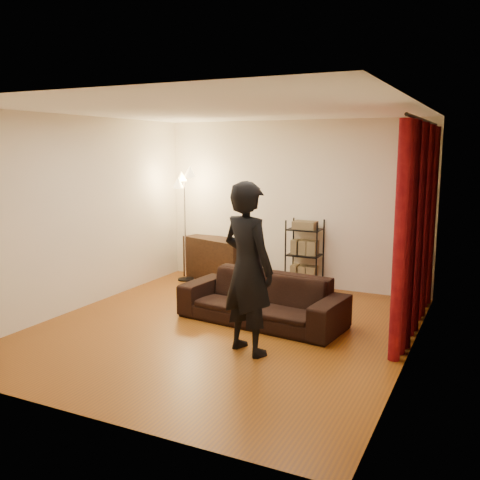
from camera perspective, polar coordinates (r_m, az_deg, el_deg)
The scene contains 14 objects.
floor at distance 6.85m, azimuth -1.87°, elevation -9.43°, with size 5.00×5.00×0.00m, color brown.
ceiling at distance 6.49m, azimuth -2.01°, elevation 13.72°, with size 5.00×5.00×0.00m, color white.
wall_back at distance 8.81m, azimuth 5.66°, elevation 3.84°, with size 5.00×5.00×0.00m, color beige.
wall_front at distance 4.50m, azimuth -16.89°, elevation -2.20°, with size 5.00×5.00×0.00m, color beige.
wall_left at distance 7.83m, azimuth -16.70°, elevation 2.74°, with size 5.00×5.00×0.00m, color beige.
wall_right at distance 5.85m, azimuth 17.99°, elevation 0.42°, with size 5.00×5.00×0.00m, color beige.
curtain_rod at distance 6.91m, azimuth 19.03°, elevation 11.97°, with size 0.04×0.04×2.65m, color black.
curtain at distance 6.98m, azimuth 18.27°, elevation 1.22°, with size 0.22×2.65×2.55m, color maroon, non-canonical shape.
sofa at distance 7.00m, azimuth 2.33°, elevation -6.29°, with size 2.17×0.85×0.63m, color black.
person at distance 5.84m, azimuth 0.83°, elevation -3.05°, with size 0.70×0.46×1.91m, color black.
media_cabinet at distance 9.23m, azimuth -2.48°, elevation -2.06°, with size 1.24×0.47×0.73m, color black.
storage_boxes at distance 9.05m, azimuth 1.33°, elevation -2.93°, with size 0.32×0.26×0.53m, color beige, non-canonical shape.
wire_shelf at distance 8.62m, azimuth 6.89°, elevation -1.59°, with size 0.51×0.36×1.13m, color black, non-canonical shape.
floor_lamp at distance 9.14m, azimuth -5.88°, elevation 1.45°, with size 0.34×0.34×1.88m, color silver, non-canonical shape.
Camera 1 is at (3.01, -5.73, 2.25)m, focal length 40.00 mm.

